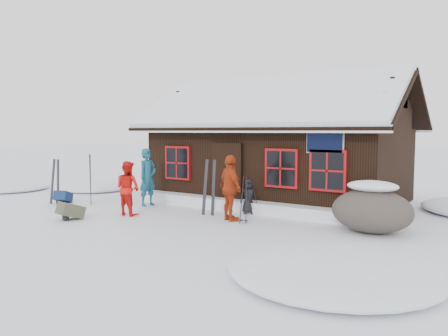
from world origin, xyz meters
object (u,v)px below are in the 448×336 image
at_px(skier_orange_left, 128,188).
at_px(ski_poles, 244,201).
at_px(boulder, 372,209).
at_px(ski_pair_left, 55,182).
at_px(skier_orange_right, 230,188).
at_px(skier_crouched, 249,197).
at_px(backpack_olive, 71,213).
at_px(skier_teal, 148,177).
at_px(backpack_blue, 63,199).

bearing_deg(skier_orange_left, ski_poles, -166.00).
bearing_deg(boulder, ski_pair_left, -170.42).
bearing_deg(boulder, ski_poles, -165.55).
height_order(skier_orange_right, skier_crouched, skier_orange_right).
bearing_deg(boulder, backpack_olive, -157.68).
relative_size(skier_orange_left, skier_crouched, 1.55).
xyz_separation_m(skier_orange_left, backpack_olive, (-0.83, -1.34, -0.61)).
height_order(skier_crouched, ski_poles, ski_poles).
height_order(ski_pair_left, ski_poles, ski_pair_left).
bearing_deg(skier_orange_right, ski_poles, -160.63).
bearing_deg(ski_poles, skier_teal, 171.25).
height_order(skier_teal, backpack_blue, skier_teal).
bearing_deg(ski_poles, backpack_blue, -174.62).
xyz_separation_m(skier_orange_right, ski_pair_left, (-6.31, -0.95, -0.16)).
xyz_separation_m(skier_crouched, boulder, (3.68, -0.45, 0.06)).
bearing_deg(skier_teal, ski_pair_left, 121.58).
distance_m(skier_crouched, backpack_blue, 6.42).
bearing_deg(ski_poles, skier_crouched, 115.48).
distance_m(skier_crouched, ski_pair_left, 6.55).
height_order(ski_pair_left, backpack_blue, ski_pair_left).
relative_size(skier_crouched, ski_pair_left, 0.65).
xyz_separation_m(ski_pair_left, backpack_blue, (0.06, 0.24, -0.58)).
bearing_deg(skier_orange_left, skier_orange_right, -162.28).
distance_m(skier_orange_left, backpack_olive, 1.69).
xyz_separation_m(skier_teal, skier_crouched, (3.43, 0.63, -0.43)).
distance_m(skier_orange_left, ski_pair_left, 3.39).
distance_m(skier_orange_right, backpack_blue, 6.33).
height_order(skier_orange_right, backpack_blue, skier_orange_right).
height_order(boulder, ski_poles, ski_poles).
bearing_deg(ski_pair_left, skier_teal, 22.11).
height_order(boulder, backpack_blue, boulder).
xyz_separation_m(skier_teal, ski_poles, (4.02, -0.62, -0.33)).
bearing_deg(skier_orange_left, backpack_olive, 57.91).
xyz_separation_m(skier_teal, skier_orange_right, (3.54, -0.54, -0.04)).
height_order(skier_orange_right, ski_pair_left, skier_orange_right).
relative_size(skier_orange_right, ski_poles, 1.40).
distance_m(skier_orange_right, boulder, 3.65).
bearing_deg(skier_teal, backpack_blue, 118.11).
bearing_deg(backpack_blue, skier_teal, -1.66).
bearing_deg(boulder, skier_orange_right, -168.70).
height_order(skier_orange_left, backpack_olive, skier_orange_left).
distance_m(ski_poles, backpack_olive, 4.79).
distance_m(ski_poles, backpack_blue, 6.77).
xyz_separation_m(skier_orange_right, skier_crouched, (-0.11, 1.16, -0.39)).
bearing_deg(backpack_blue, skier_orange_right, -19.96).
relative_size(skier_orange_left, ski_pair_left, 1.01).
distance_m(skier_orange_left, boulder, 6.69).
bearing_deg(skier_crouched, ski_pair_left, 168.30).
bearing_deg(backpack_blue, ski_pair_left, -131.32).
bearing_deg(boulder, skier_crouched, 173.01).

